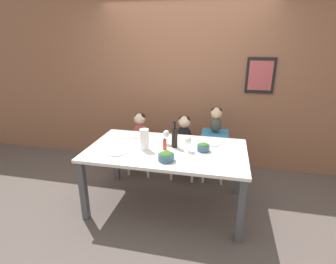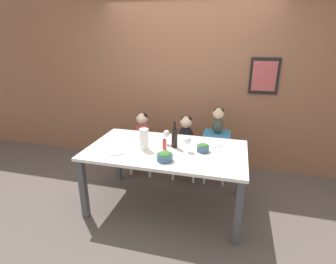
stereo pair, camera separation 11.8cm
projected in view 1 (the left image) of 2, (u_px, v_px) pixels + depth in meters
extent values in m
plane|color=#564C47|center=(167.00, 204.00, 3.31)|extent=(14.00, 14.00, 0.00)
cube|color=#8E5B42|center=(185.00, 82.00, 4.05)|extent=(10.00, 0.06, 2.70)
cube|color=black|center=(260.00, 76.00, 3.75)|extent=(0.40, 0.02, 0.51)
cube|color=#B74C4C|center=(260.00, 76.00, 3.74)|extent=(0.33, 0.00, 0.41)
cube|color=white|center=(167.00, 150.00, 3.06)|extent=(1.83, 1.03, 0.03)
cube|color=#4C4C51|center=(83.00, 191.00, 2.94)|extent=(0.07, 0.07, 0.73)
cube|color=#4C4C51|center=(241.00, 211.00, 2.59)|extent=(0.07, 0.07, 0.73)
cube|color=#4C4C51|center=(116.00, 157.00, 3.78)|extent=(0.07, 0.07, 0.73)
cube|color=#4C4C51|center=(238.00, 169.00, 3.43)|extent=(0.07, 0.07, 0.73)
cylinder|color=silver|center=(128.00, 163.00, 3.95)|extent=(0.04, 0.04, 0.43)
cylinder|color=silver|center=(148.00, 165.00, 3.89)|extent=(0.04, 0.04, 0.43)
cylinder|color=silver|center=(135.00, 154.00, 4.24)|extent=(0.04, 0.04, 0.43)
cylinder|color=silver|center=(153.00, 156.00, 4.17)|extent=(0.04, 0.04, 0.43)
cube|color=white|center=(141.00, 145.00, 3.98)|extent=(0.43, 0.41, 0.05)
cylinder|color=silver|center=(171.00, 167.00, 3.82)|extent=(0.04, 0.04, 0.43)
cylinder|color=silver|center=(192.00, 169.00, 3.76)|extent=(0.04, 0.04, 0.43)
cylinder|color=silver|center=(175.00, 158.00, 4.10)|extent=(0.04, 0.04, 0.43)
cylinder|color=silver|center=(195.00, 160.00, 4.04)|extent=(0.04, 0.04, 0.43)
cube|color=white|center=(184.00, 149.00, 3.85)|extent=(0.43, 0.41, 0.05)
cylinder|color=silver|center=(204.00, 161.00, 3.70)|extent=(0.04, 0.04, 0.69)
cylinder|color=silver|center=(222.00, 163.00, 3.65)|extent=(0.04, 0.04, 0.69)
cylinder|color=silver|center=(205.00, 154.00, 3.94)|extent=(0.04, 0.04, 0.69)
cylinder|color=silver|center=(223.00, 155.00, 3.89)|extent=(0.04, 0.04, 0.69)
cube|color=teal|center=(215.00, 134.00, 3.67)|extent=(0.37, 0.35, 0.05)
ellipsoid|color=#C64C4C|center=(140.00, 133.00, 3.92)|extent=(0.22, 0.18, 0.33)
sphere|color=beige|center=(140.00, 119.00, 3.84)|extent=(0.17, 0.17, 0.17)
ellipsoid|color=black|center=(140.00, 117.00, 3.85)|extent=(0.17, 0.16, 0.12)
ellipsoid|color=black|center=(184.00, 137.00, 3.79)|extent=(0.22, 0.18, 0.33)
sphere|color=beige|center=(184.00, 122.00, 3.71)|extent=(0.17, 0.17, 0.17)
ellipsoid|color=black|center=(184.00, 120.00, 3.71)|extent=(0.17, 0.16, 0.12)
ellipsoid|color=#3D4238|center=(216.00, 125.00, 3.62)|extent=(0.15, 0.12, 0.23)
sphere|color=#D6AD89|center=(216.00, 113.00, 3.57)|extent=(0.16, 0.16, 0.16)
ellipsoid|color=black|center=(217.00, 111.00, 3.57)|extent=(0.15, 0.15, 0.11)
cylinder|color=black|center=(175.00, 138.00, 3.06)|extent=(0.07, 0.07, 0.23)
cylinder|color=black|center=(175.00, 125.00, 3.01)|extent=(0.03, 0.03, 0.08)
cylinder|color=black|center=(175.00, 122.00, 3.00)|extent=(0.03, 0.03, 0.02)
cylinder|color=white|center=(144.00, 140.00, 2.99)|extent=(0.10, 0.10, 0.25)
cylinder|color=white|center=(188.00, 151.00, 2.99)|extent=(0.06, 0.06, 0.00)
cylinder|color=white|center=(188.00, 147.00, 2.98)|extent=(0.01, 0.01, 0.08)
ellipsoid|color=white|center=(188.00, 140.00, 2.95)|extent=(0.08, 0.08, 0.09)
cylinder|color=white|center=(166.00, 144.00, 3.20)|extent=(0.06, 0.06, 0.00)
cylinder|color=white|center=(166.00, 140.00, 3.18)|extent=(0.01, 0.01, 0.08)
ellipsoid|color=white|center=(166.00, 134.00, 3.15)|extent=(0.08, 0.08, 0.09)
cylinder|color=#335675|center=(166.00, 157.00, 2.75)|extent=(0.17, 0.17, 0.07)
ellipsoid|color=#336628|center=(166.00, 154.00, 2.74)|extent=(0.15, 0.15, 0.05)
cylinder|color=#335675|center=(203.00, 148.00, 2.98)|extent=(0.14, 0.14, 0.07)
ellipsoid|color=#336628|center=(203.00, 145.00, 2.97)|extent=(0.12, 0.12, 0.05)
cylinder|color=silver|center=(117.00, 153.00, 2.93)|extent=(0.21, 0.21, 0.01)
cylinder|color=silver|center=(135.00, 136.00, 3.44)|extent=(0.21, 0.21, 0.01)
cylinder|color=silver|center=(213.00, 143.00, 3.20)|extent=(0.21, 0.21, 0.01)
cylinder|color=red|center=(165.00, 145.00, 3.02)|extent=(0.04, 0.04, 0.12)
cone|color=black|center=(165.00, 139.00, 2.99)|extent=(0.03, 0.03, 0.02)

